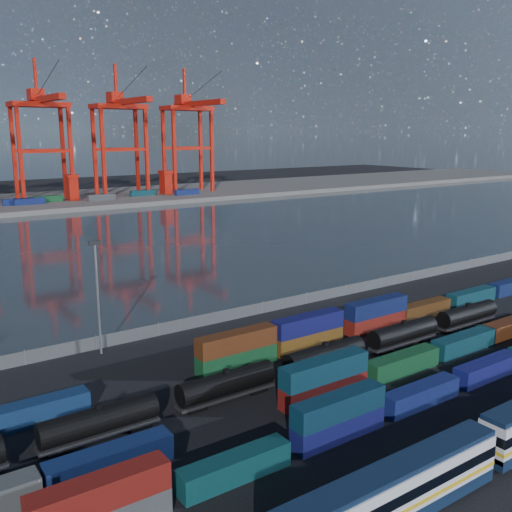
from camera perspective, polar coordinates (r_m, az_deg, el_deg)
ground at (r=81.39m, az=12.33°, el=-10.65°), size 700.00×700.00×0.00m
harbor_water at (r=168.03m, az=-14.72°, el=1.17°), size 700.00×700.00×0.00m
far_quay at (r=268.02m, az=-22.56°, el=4.89°), size 700.00×70.00×2.00m
container_row_south at (r=85.13m, az=24.14°, el=-9.05°), size 126.86×2.30×4.89m
container_row_mid at (r=89.37m, az=20.21°, el=-7.97°), size 141.13×2.44×5.20m
container_row_north at (r=90.30m, az=9.20°, el=-6.88°), size 128.72×2.40×5.11m
tanker_string at (r=69.45m, az=-2.98°, el=-12.73°), size 105.85×2.76×3.95m
waterfront_fence at (r=100.84m, az=0.65°, el=-5.20°), size 160.12×0.12×2.20m
yard_light_mast at (r=83.57m, az=-15.57°, el=-3.46°), size 1.60×0.40×16.60m
straddle_carriers at (r=257.07m, az=-22.74°, el=6.13°), size 140.00×7.00×11.10m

